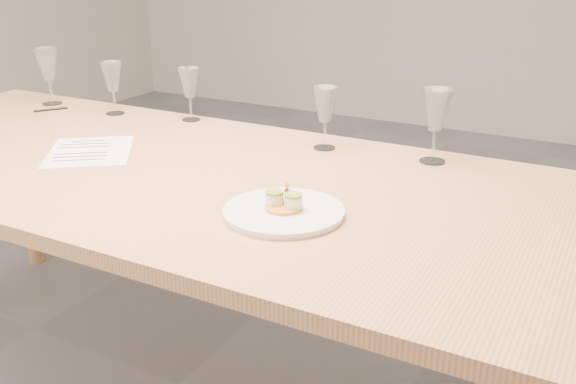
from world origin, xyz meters
The scene contains 10 objects.
ground centered at (0.00, 0.00, 0.00)m, with size 7.00×7.00×0.00m, color slate.
dining_table centered at (0.00, 0.00, 0.68)m, with size 2.40×1.00×0.75m.
dinner_plate centered at (0.48, -0.16, 0.76)m, with size 0.28×0.28×0.07m.
recipe_sheet centered at (-0.27, -0.01, 0.75)m, with size 0.37×0.38×0.00m.
ballpoint_pen centered at (-0.77, 0.30, 0.75)m, with size 0.07×0.11×0.01m.
wine_glass_0 centered at (-0.85, 0.38, 0.90)m, with size 0.09×0.09×0.22m.
wine_glass_1 centered at (-0.52, 0.38, 0.88)m, with size 0.08×0.08×0.19m.
wine_glass_2 centered at (-0.23, 0.44, 0.88)m, with size 0.07×0.07×0.18m.
wine_glass_3 centered at (0.33, 0.36, 0.88)m, with size 0.08×0.08×0.19m.
wine_glass_4 centered at (0.66, 0.38, 0.90)m, with size 0.08×0.08×0.21m.
Camera 1 is at (1.13, -1.33, 1.32)m, focal length 40.00 mm.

